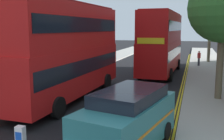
# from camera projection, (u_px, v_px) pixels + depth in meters

# --- Properties ---
(sidewalk_right) EXTENTS (4.00, 80.00, 0.14)m
(sidewalk_right) POSITION_uv_depth(u_px,v_px,m) (215.00, 88.00, 18.98)
(sidewalk_right) COLOR #ADA89E
(sidewalk_right) RESTS_ON ground
(sidewalk_left) EXTENTS (4.00, 80.00, 0.14)m
(sidewalk_left) POSITION_uv_depth(u_px,v_px,m) (50.00, 78.00, 22.74)
(sidewalk_left) COLOR #ADA89E
(sidewalk_left) RESTS_ON ground
(kerb_line_outer) EXTENTS (0.10, 56.00, 0.01)m
(kerb_line_outer) POSITION_uv_depth(u_px,v_px,m) (182.00, 93.00, 17.71)
(kerb_line_outer) COLOR yellow
(kerb_line_outer) RESTS_ON ground
(kerb_line_inner) EXTENTS (0.10, 56.00, 0.01)m
(kerb_line_inner) POSITION_uv_depth(u_px,v_px,m) (180.00, 93.00, 17.75)
(kerb_line_inner) COLOR yellow
(kerb_line_inner) RESTS_ON ground
(double_decker_bus_away) EXTENTS (3.05, 10.88, 5.64)m
(double_decker_bus_away) POSITION_uv_depth(u_px,v_px,m) (67.00, 48.00, 15.84)
(double_decker_bus_away) COLOR red
(double_decker_bus_away) RESTS_ON ground
(double_decker_bus_oncoming) EXTENTS (3.07, 10.88, 5.64)m
(double_decker_bus_oncoming) POSITION_uv_depth(u_px,v_px,m) (162.00, 41.00, 24.75)
(double_decker_bus_oncoming) COLOR #B20F0F
(double_decker_bus_oncoming) RESTS_ON ground
(taxi_minivan) EXTENTS (2.85, 5.10, 2.12)m
(taxi_minivan) POSITION_uv_depth(u_px,v_px,m) (127.00, 121.00, 9.27)
(taxi_minivan) COLOR teal
(taxi_minivan) RESTS_ON ground
(pedestrian_far) EXTENTS (0.34, 0.22, 1.62)m
(pedestrian_far) POSITION_uv_depth(u_px,v_px,m) (199.00, 58.00, 29.62)
(pedestrian_far) COLOR #2D2D38
(pedestrian_far) RESTS_ON sidewalk_right
(street_tree_near) EXTENTS (3.48, 3.48, 7.65)m
(street_tree_near) POSITION_uv_depth(u_px,v_px,m) (211.00, 13.00, 32.39)
(street_tree_near) COLOR #6B6047
(street_tree_near) RESTS_ON sidewalk_right
(street_tree_mid) EXTENTS (3.92, 3.92, 7.15)m
(street_tree_mid) POSITION_uv_depth(u_px,v_px,m) (223.00, 8.00, 15.07)
(street_tree_mid) COLOR #6B6047
(street_tree_mid) RESTS_ON sidewalk_right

